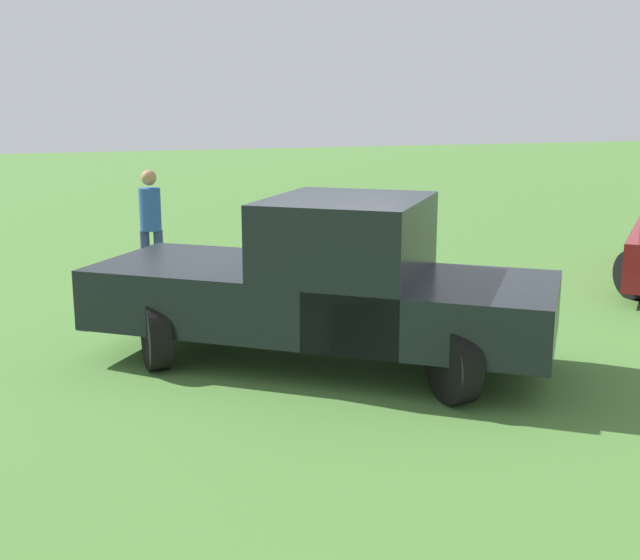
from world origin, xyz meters
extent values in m
plane|color=#477533|center=(0.00, 0.00, 0.00)|extent=(80.00, 80.00, 0.00)
cylinder|color=black|center=(0.14, 1.93, 0.36)|extent=(0.73, 0.22, 0.73)
cylinder|color=black|center=(1.33, 0.97, 0.36)|extent=(0.73, 0.22, 0.73)
cylinder|color=black|center=(-1.81, -0.48, 0.36)|extent=(0.73, 0.22, 0.73)
cylinder|color=black|center=(-0.63, -1.44, 0.36)|extent=(0.73, 0.22, 0.73)
cube|color=black|center=(0.68, 1.38, 0.70)|extent=(2.64, 2.65, 0.64)
cube|color=black|center=(-0.42, 0.02, 1.08)|extent=(2.39, 2.35, 1.40)
cube|color=slate|center=(-0.42, 0.02, 1.52)|extent=(2.13, 2.08, 0.48)
cube|color=black|center=(-1.03, -0.73, 0.68)|extent=(2.88, 2.96, 0.60)
cube|color=silver|center=(1.25, 2.08, 0.44)|extent=(1.44, 1.20, 0.16)
cylinder|color=black|center=(0.84, -4.96, 0.35)|extent=(0.70, 0.20, 0.70)
cylinder|color=navy|center=(4.15, 1.41, 0.43)|extent=(0.14, 0.14, 0.85)
cylinder|color=navy|center=(4.10, 1.22, 0.43)|extent=(0.14, 0.14, 0.85)
cylinder|color=#284C93|center=(4.12, 1.32, 1.17)|extent=(0.38, 0.38, 0.64)
sphere|color=#A87A56|center=(4.12, 1.32, 1.64)|extent=(0.23, 0.23, 0.23)
camera|label=1|loc=(-7.96, 3.18, 2.72)|focal=44.99mm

